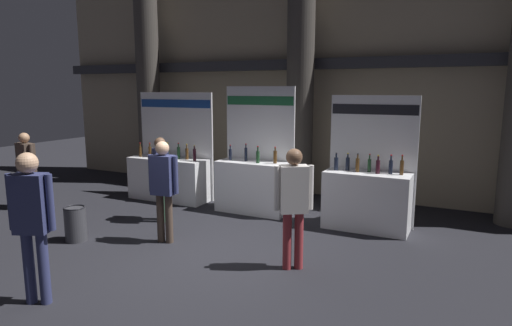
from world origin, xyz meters
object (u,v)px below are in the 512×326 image
Objects in this scene: exhibitor_booth_1 at (254,181)px; exhibitor_booth_0 at (170,174)px; exhibitor_booth_2 at (367,195)px; trash_bin at (75,224)px; visitor_4 at (163,183)px; visitor_0 at (294,198)px; visitor_8 at (161,172)px; visitor_1 at (32,215)px; visitor_2 at (26,164)px.

exhibitor_booth_0 is at bearing 178.89° from exhibitor_booth_1.
exhibitor_booth_2 is at bearing -2.68° from exhibitor_booth_1.
visitor_4 is (1.37, 0.62, 0.71)m from trash_bin.
visitor_4 is at bearing 145.50° from visitor_0.
trash_bin is at bearing 155.77° from visitor_0.
visitor_4 is (-2.83, -2.18, 0.38)m from exhibitor_booth_2.
exhibitor_booth_1 reaches higher than visitor_8.
exhibitor_booth_2 is at bearing -1.92° from exhibitor_booth_0.
exhibitor_booth_1 is 4.69m from visitor_1.
visitor_0 is (1.81, -2.37, 0.38)m from exhibitor_booth_1.
visitor_2 is (-3.87, 2.75, -0.12)m from visitor_1.
exhibitor_booth_2 is (4.51, -0.15, 0.03)m from exhibitor_booth_0.
visitor_1 reaches higher than trash_bin.
exhibitor_booth_0 is at bearing -18.18° from visitor_8.
exhibitor_booth_2 reaches higher than trash_bin.
exhibitor_booth_1 is at bearing 60.65° from visitor_1.
visitor_4 is (3.90, -0.40, 0.04)m from visitor_2.
exhibitor_booth_0 is at bearing 86.42° from visitor_1.
trash_bin is at bearing -83.95° from exhibitor_booth_0.
exhibitor_booth_0 is 1.51× the size of visitor_2.
exhibitor_booth_2 reaches higher than visitor_1.
visitor_4 is at bearing -54.17° from exhibitor_booth_0.
visitor_2 is 3.15m from visitor_8.
visitor_2 is at bearing 49.25° from visitor_8.
exhibitor_booth_1 reaches higher than visitor_0.
visitor_8 is (-0.80, 0.93, -0.05)m from visitor_4.
trash_bin is (-1.86, -2.91, -0.35)m from exhibitor_booth_1.
exhibitor_booth_0 is 2.91m from visitor_4.
exhibitor_booth_0 is at bearing 96.05° from trash_bin.
exhibitor_booth_0 is 4.15× the size of trash_bin.
trash_bin is 1.78m from visitor_8.
visitor_1 is at bearing -96.31° from exhibitor_booth_1.
trash_bin is at bearing 18.20° from visitor_4.
visitor_1 is 1.07× the size of visitor_4.
exhibitor_booth_1 is 1.89m from visitor_8.
visitor_1 is at bearing -52.25° from trash_bin.
visitor_2 is (-2.53, 1.01, 0.67)m from trash_bin.
exhibitor_booth_0 is 2.98m from trash_bin.
visitor_2 is at bearing -165.11° from exhibitor_booth_2.
exhibitor_booth_1 is 3.47m from trash_bin.
visitor_0 is at bearing 21.36° from visitor_1.
exhibitor_booth_0 is 1.44× the size of visitor_4.
exhibitor_booth_0 is at bearing 178.08° from exhibitor_booth_2.
exhibitor_booth_1 is at bearing 94.78° from visitor_0.
visitor_8 is (0.58, 1.55, 0.66)m from trash_bin.
visitor_0 is 1.06× the size of visitor_2.
exhibitor_booth_0 reaches higher than exhibitor_booth_2.
exhibitor_booth_2 is 5.38m from visitor_1.
trash_bin is (0.31, -2.95, -0.30)m from exhibitor_booth_0.
exhibitor_booth_1 reaches higher than exhibitor_booth_0.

